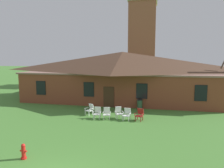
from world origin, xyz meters
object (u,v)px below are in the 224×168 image
(trash_bin, at_px, (140,104))
(lawn_chair_by_porch, at_px, (90,109))
(lawn_chair_left_end, at_px, (107,113))
(lawn_chair_right_end, at_px, (127,114))
(lawn_chair_near_door, at_px, (97,113))
(fire_hydrant, at_px, (24,152))
(lawn_chair_middle, at_px, (119,112))
(lawn_chair_far_side, at_px, (140,114))

(trash_bin, bearing_deg, lawn_chair_by_porch, -146.47)
(lawn_chair_left_end, bearing_deg, lawn_chair_right_end, 1.79)
(lawn_chair_near_door, relative_size, fire_hydrant, 1.21)
(lawn_chair_left_end, height_order, lawn_chair_middle, same)
(trash_bin, bearing_deg, fire_hydrant, -113.79)
(lawn_chair_middle, height_order, lawn_chair_far_side, same)
(lawn_chair_left_end, distance_m, lawn_chair_middle, 1.01)
(lawn_chair_near_door, height_order, lawn_chair_far_side, same)
(lawn_chair_right_end, xyz_separation_m, lawn_chair_far_side, (1.02, 0.09, 0.00))
(lawn_chair_left_end, relative_size, fire_hydrant, 1.21)
(lawn_chair_left_end, distance_m, trash_bin, 4.43)
(lawn_chair_near_door, xyz_separation_m, fire_hydrant, (-1.72, -7.43, -0.12))
(lawn_chair_right_end, height_order, lawn_chair_far_side, same)
(lawn_chair_near_door, xyz_separation_m, lawn_chair_middle, (1.71, 0.45, 0.00))
(lawn_chair_near_door, height_order, lawn_chair_middle, same)
(lawn_chair_middle, height_order, lawn_chair_right_end, same)
(lawn_chair_far_side, bearing_deg, trash_bin, 94.22)
(lawn_chair_near_door, height_order, fire_hydrant, lawn_chair_near_door)
(lawn_chair_middle, xyz_separation_m, lawn_chair_right_end, (0.75, -0.36, 0.00))
(lawn_chair_by_porch, height_order, lawn_chair_far_side, same)
(lawn_chair_right_end, bearing_deg, lawn_chair_middle, 154.15)
(lawn_chair_left_end, height_order, trash_bin, trash_bin)
(lawn_chair_near_door, distance_m, lawn_chair_left_end, 0.79)
(lawn_chair_left_end, bearing_deg, lawn_chair_middle, 24.20)
(lawn_chair_left_end, bearing_deg, lawn_chair_by_porch, 151.52)
(lawn_chair_by_porch, relative_size, lawn_chair_left_end, 1.00)
(lawn_chair_left_end, xyz_separation_m, fire_hydrant, (-2.51, -7.48, -0.12))
(lawn_chair_near_door, bearing_deg, lawn_chair_by_porch, 134.09)
(lawn_chair_middle, relative_size, fire_hydrant, 1.21)
(fire_hydrant, bearing_deg, lawn_chair_middle, 66.48)
(lawn_chair_near_door, xyz_separation_m, lawn_chair_right_end, (2.46, 0.09, 0.00))
(lawn_chair_far_side, height_order, fire_hydrant, lawn_chair_far_side)
(lawn_chair_middle, relative_size, lawn_chair_right_end, 1.00)
(lawn_chair_far_side, relative_size, trash_bin, 0.98)
(lawn_chair_near_door, bearing_deg, lawn_chair_right_end, 2.17)
(lawn_chair_middle, relative_size, trash_bin, 0.98)
(lawn_chair_by_porch, distance_m, lawn_chair_near_door, 1.38)
(lawn_chair_right_end, height_order, fire_hydrant, lawn_chair_right_end)
(lawn_chair_left_end, xyz_separation_m, trash_bin, (2.42, 3.71, -0.00))
(lawn_chair_middle, bearing_deg, lawn_chair_by_porch, 168.63)
(fire_hydrant, bearing_deg, lawn_chair_near_door, 76.96)
(lawn_chair_by_porch, bearing_deg, lawn_chair_left_end, -28.48)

